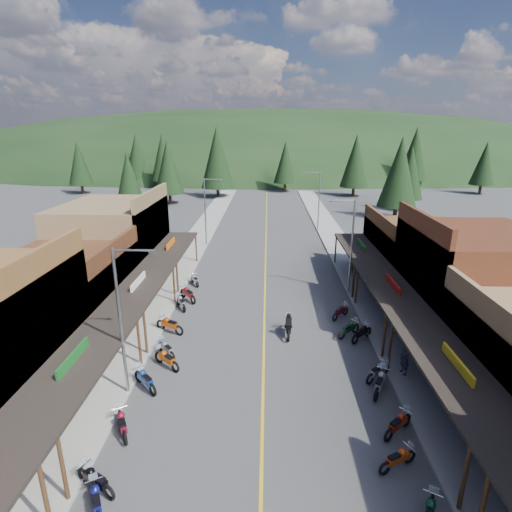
# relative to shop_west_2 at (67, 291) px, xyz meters

# --- Properties ---
(ground) EXTENTS (220.00, 220.00, 0.00)m
(ground) POSITION_rel_shop_west_2_xyz_m (13.75, -1.70, -2.53)
(ground) COLOR #38383A
(ground) RESTS_ON ground
(centerline) EXTENTS (0.15, 90.00, 0.01)m
(centerline) POSITION_rel_shop_west_2_xyz_m (13.75, 18.30, -2.53)
(centerline) COLOR gold
(centerline) RESTS_ON ground
(sidewalk_west) EXTENTS (3.40, 94.00, 0.15)m
(sidewalk_west) POSITION_rel_shop_west_2_xyz_m (5.05, 18.30, -2.46)
(sidewalk_west) COLOR gray
(sidewalk_west) RESTS_ON ground
(sidewalk_east) EXTENTS (3.40, 94.00, 0.15)m
(sidewalk_east) POSITION_rel_shop_west_2_xyz_m (22.45, 18.30, -2.46)
(sidewalk_east) COLOR gray
(sidewalk_east) RESTS_ON ground
(shop_west_2) EXTENTS (10.90, 9.00, 6.20)m
(shop_west_2) POSITION_rel_shop_west_2_xyz_m (0.00, 0.00, 0.00)
(shop_west_2) COLOR #3F2111
(shop_west_2) RESTS_ON ground
(shop_west_3) EXTENTS (10.90, 10.20, 8.20)m
(shop_west_3) POSITION_rel_shop_west_2_xyz_m (-0.03, 9.60, 0.99)
(shop_west_3) COLOR brown
(shop_west_3) RESTS_ON ground
(shop_east_2) EXTENTS (10.90, 9.00, 8.20)m
(shop_east_2) POSITION_rel_shop_west_2_xyz_m (27.54, 0.00, 0.99)
(shop_east_2) COLOR #562B19
(shop_east_2) RESTS_ON ground
(shop_east_3) EXTENTS (10.90, 10.20, 6.20)m
(shop_east_3) POSITION_rel_shop_west_2_xyz_m (27.51, 9.60, -0.00)
(shop_east_3) COLOR #4C2D16
(shop_east_3) RESTS_ON ground
(streetlight_0) EXTENTS (2.16, 0.18, 8.00)m
(streetlight_0) POSITION_rel_shop_west_2_xyz_m (6.80, -7.70, 1.93)
(streetlight_0) COLOR gray
(streetlight_0) RESTS_ON ground
(streetlight_1) EXTENTS (2.16, 0.18, 8.00)m
(streetlight_1) POSITION_rel_shop_west_2_xyz_m (6.80, 20.30, 1.93)
(streetlight_1) COLOR gray
(streetlight_1) RESTS_ON ground
(streetlight_2) EXTENTS (2.16, 0.18, 8.00)m
(streetlight_2) POSITION_rel_shop_west_2_xyz_m (20.71, 6.30, 1.93)
(streetlight_2) COLOR gray
(streetlight_2) RESTS_ON ground
(streetlight_3) EXTENTS (2.16, 0.18, 8.00)m
(streetlight_3) POSITION_rel_shop_west_2_xyz_m (20.71, 28.30, 1.93)
(streetlight_3) COLOR gray
(streetlight_3) RESTS_ON ground
(ridge_hill) EXTENTS (310.00, 140.00, 60.00)m
(ridge_hill) POSITION_rel_shop_west_2_xyz_m (13.75, 133.30, -2.53)
(ridge_hill) COLOR black
(ridge_hill) RESTS_ON ground
(pine_0) EXTENTS (5.04, 5.04, 11.00)m
(pine_0) POSITION_rel_shop_west_2_xyz_m (-26.25, 60.30, 3.95)
(pine_0) COLOR black
(pine_0) RESTS_ON ground
(pine_1) EXTENTS (5.88, 5.88, 12.50)m
(pine_1) POSITION_rel_shop_west_2_xyz_m (-10.25, 68.30, 4.70)
(pine_1) COLOR black
(pine_1) RESTS_ON ground
(pine_2) EXTENTS (6.72, 6.72, 14.00)m
(pine_2) POSITION_rel_shop_west_2_xyz_m (3.75, 56.30, 5.46)
(pine_2) COLOR black
(pine_2) RESTS_ON ground
(pine_3) EXTENTS (5.04, 5.04, 11.00)m
(pine_3) POSITION_rel_shop_west_2_xyz_m (17.75, 64.30, 3.95)
(pine_3) COLOR black
(pine_3) RESTS_ON ground
(pine_4) EXTENTS (5.88, 5.88, 12.50)m
(pine_4) POSITION_rel_shop_west_2_xyz_m (31.75, 58.30, 4.70)
(pine_4) COLOR black
(pine_4) RESTS_ON ground
(pine_5) EXTENTS (6.72, 6.72, 14.00)m
(pine_5) POSITION_rel_shop_west_2_xyz_m (47.75, 70.30, 5.46)
(pine_5) COLOR black
(pine_5) RESTS_ON ground
(pine_6) EXTENTS (5.04, 5.04, 11.00)m
(pine_6) POSITION_rel_shop_west_2_xyz_m (59.75, 62.30, 3.95)
(pine_6) COLOR black
(pine_6) RESTS_ON ground
(pine_7) EXTENTS (5.88, 5.88, 12.50)m
(pine_7) POSITION_rel_shop_west_2_xyz_m (-18.25, 74.30, 4.70)
(pine_7) COLOR black
(pine_7) RESTS_ON ground
(pine_8) EXTENTS (4.48, 4.48, 10.00)m
(pine_8) POSITION_rel_shop_west_2_xyz_m (-8.25, 38.30, 3.44)
(pine_8) COLOR black
(pine_8) RESTS_ON ground
(pine_9) EXTENTS (4.93, 4.93, 10.80)m
(pine_9) POSITION_rel_shop_west_2_xyz_m (37.75, 43.30, 3.85)
(pine_9) COLOR black
(pine_9) RESTS_ON ground
(pine_10) EXTENTS (5.38, 5.38, 11.60)m
(pine_10) POSITION_rel_shop_west_2_xyz_m (-4.25, 48.30, 4.25)
(pine_10) COLOR black
(pine_10) RESTS_ON ground
(pine_11) EXTENTS (5.82, 5.82, 12.40)m
(pine_11) POSITION_rel_shop_west_2_xyz_m (33.75, 36.30, 4.65)
(pine_11) COLOR black
(pine_11) RESTS_ON ground
(bike_west_2) EXTENTS (1.48, 2.00, 1.10)m
(bike_west_2) POSITION_rel_shop_west_2_xyz_m (7.82, -14.47, -1.98)
(bike_west_2) COLOR navy
(bike_west_2) RESTS_ON ground
(bike_west_3) EXTENTS (2.11, 1.60, 1.16)m
(bike_west_3) POSITION_rel_shop_west_2_xyz_m (7.44, -13.64, -1.95)
(bike_west_3) COLOR black
(bike_west_3) RESTS_ON ground
(bike_west_4) EXTENTS (1.56, 2.13, 1.17)m
(bike_west_4) POSITION_rel_shop_west_2_xyz_m (7.39, -10.58, -1.95)
(bike_west_4) COLOR maroon
(bike_west_4) RESTS_ON ground
(bike_west_5) EXTENTS (2.06, 2.09, 1.25)m
(bike_west_5) POSITION_rel_shop_west_2_xyz_m (7.47, -7.30, -1.91)
(bike_west_5) COLOR navy
(bike_west_5) RESTS_ON ground
(bike_west_6) EXTENTS (2.11, 1.88, 1.22)m
(bike_west_6) POSITION_rel_shop_west_2_xyz_m (8.12, -5.25, -1.92)
(bike_west_6) COLOR #C8560E
(bike_west_6) RESTS_ON ground
(bike_west_7) EXTENTS (1.78, 1.91, 1.12)m
(bike_west_7) POSITION_rel_shop_west_2_xyz_m (7.82, -4.06, -1.97)
(bike_west_7) COLOR gray
(bike_west_7) RESTS_ON ground
(bike_west_8) EXTENTS (2.35, 1.73, 1.29)m
(bike_west_8) POSITION_rel_shop_west_2_xyz_m (7.31, -1.07, -1.89)
(bike_west_8) COLOR #AE440C
(bike_west_8) RESTS_ON ground
(bike_west_9) EXTENTS (1.56, 2.10, 1.16)m
(bike_west_9) POSITION_rel_shop_west_2_xyz_m (7.29, 2.77, -1.96)
(bike_west_9) COLOR gray
(bike_west_9) RESTS_ON ground
(bike_west_10) EXTENTS (2.09, 2.30, 1.34)m
(bike_west_10) POSITION_rel_shop_west_2_xyz_m (7.52, 4.27, -1.86)
(bike_west_10) COLOR maroon
(bike_west_10) RESTS_ON ground
(bike_west_11) EXTENTS (1.44, 1.93, 1.06)m
(bike_west_11) POSITION_rel_shop_west_2_xyz_m (7.48, 7.72, -2.00)
(bike_west_11) COLOR gray
(bike_west_11) RESTS_ON ground
(bike_east_3) EXTENTS (1.97, 1.44, 1.08)m
(bike_east_3) POSITION_rel_shop_west_2_xyz_m (19.30, -12.24, -1.99)
(bike_east_3) COLOR #CB400E
(bike_east_3) RESTS_ON ground
(bike_east_4) EXTENTS (1.97, 1.85, 1.16)m
(bike_east_4) POSITION_rel_shop_west_2_xyz_m (19.92, -10.25, -1.95)
(bike_east_4) COLOR #A2230B
(bike_east_4) RESTS_ON ground
(bike_east_5) EXTENTS (1.73, 2.38, 1.31)m
(bike_east_5) POSITION_rel_shop_west_2_xyz_m (19.92, -7.22, -1.88)
(bike_east_5) COLOR gray
(bike_east_5) RESTS_ON ground
(bike_east_6) EXTENTS (1.94, 1.79, 1.14)m
(bike_east_6) POSITION_rel_shop_west_2_xyz_m (20.11, -6.08, -1.96)
(bike_east_6) COLOR gray
(bike_east_6) RESTS_ON ground
(bike_east_7) EXTENTS (1.98, 1.92, 1.18)m
(bike_east_7) POSITION_rel_shop_west_2_xyz_m (20.18, -1.73, -1.94)
(bike_east_7) COLOR black
(bike_east_7) RESTS_ON ground
(bike_east_8) EXTENTS (1.99, 1.85, 1.17)m
(bike_east_8) POSITION_rel_shop_west_2_xyz_m (19.43, -1.21, -1.95)
(bike_east_8) COLOR #0D431A
(bike_east_8) RESTS_ON ground
(bike_east_9) EXTENTS (1.80, 1.89, 1.12)m
(bike_east_9) POSITION_rel_shop_west_2_xyz_m (19.34, 1.50, -1.97)
(bike_east_9) COLOR maroon
(bike_east_9) RESTS_ON ground
(rider_on_bike) EXTENTS (0.79, 2.28, 1.73)m
(rider_on_bike) POSITION_rel_shop_west_2_xyz_m (15.38, -1.22, -1.84)
(rider_on_bike) COLOR black
(rider_on_bike) RESTS_ON ground
(pedestrian_east_a) EXTENTS (0.60, 0.77, 1.86)m
(pedestrian_east_a) POSITION_rel_shop_west_2_xyz_m (21.64, -5.68, -1.45)
(pedestrian_east_a) COLOR #242030
(pedestrian_east_a) RESTS_ON sidewalk_east
(pedestrian_east_b) EXTENTS (1.03, 0.95, 1.84)m
(pedestrian_east_b) POSITION_rel_shop_west_2_xyz_m (22.08, 11.11, -1.46)
(pedestrian_east_b) COLOR brown
(pedestrian_east_b) RESTS_ON sidewalk_east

